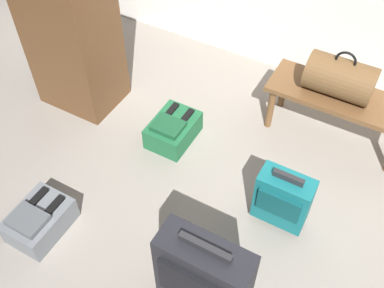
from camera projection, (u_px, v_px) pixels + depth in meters
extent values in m
plane|color=gray|center=(242.00, 223.00, 2.78)|extent=(6.60, 6.60, 0.00)
cube|color=brown|center=(342.00, 97.00, 3.00)|extent=(1.00, 0.36, 0.04)
cylinder|color=brown|center=(271.00, 108.00, 3.21)|extent=(0.05, 0.05, 0.35)
cylinder|color=brown|center=(284.00, 87.00, 3.36)|extent=(0.05, 0.05, 0.35)
cylinder|color=brown|center=(340.00, 78.00, 2.91)|extent=(0.44, 0.26, 0.26)
torus|color=black|center=(346.00, 61.00, 2.80)|extent=(0.14, 0.02, 0.14)
cube|color=black|center=(204.00, 278.00, 2.19)|extent=(0.46, 0.18, 0.58)
cube|color=#262628|center=(205.00, 247.00, 1.95)|extent=(0.26, 0.03, 0.04)
cylinder|color=black|center=(183.00, 280.00, 2.51)|extent=(0.02, 0.05, 0.05)
cube|color=#14666B|center=(283.00, 199.00, 2.62)|extent=(0.32, 0.16, 0.37)
cube|color=#0E474A|center=(278.00, 206.00, 2.53)|extent=(0.26, 0.02, 0.17)
cube|color=#262628|center=(289.00, 178.00, 2.47)|extent=(0.18, 0.03, 0.04)
cylinder|color=black|center=(265.00, 204.00, 2.85)|extent=(0.02, 0.05, 0.05)
cylinder|color=black|center=(298.00, 219.00, 2.78)|extent=(0.02, 0.05, 0.05)
cube|color=#1E6038|center=(173.00, 130.00, 3.20)|extent=(0.28, 0.38, 0.17)
cube|color=#184D2C|center=(168.00, 126.00, 3.08)|extent=(0.21, 0.17, 0.04)
cube|color=black|center=(170.00, 112.00, 3.18)|extent=(0.04, 0.19, 0.02)
cube|color=black|center=(185.00, 118.00, 3.14)|extent=(0.04, 0.19, 0.02)
cube|color=slate|center=(40.00, 221.00, 2.70)|extent=(0.28, 0.38, 0.17)
cube|color=#515559|center=(28.00, 220.00, 2.58)|extent=(0.21, 0.17, 0.04)
cube|color=black|center=(36.00, 200.00, 2.68)|extent=(0.04, 0.19, 0.02)
cube|color=black|center=(52.00, 208.00, 2.64)|extent=(0.04, 0.19, 0.02)
cube|color=brown|center=(73.00, 38.00, 3.15)|extent=(0.56, 0.44, 1.10)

